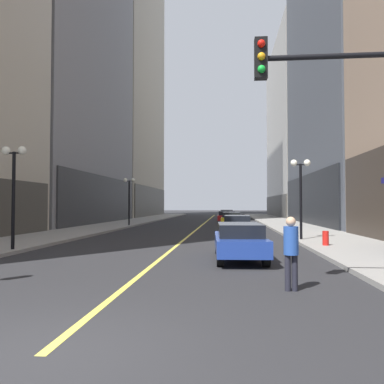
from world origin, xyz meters
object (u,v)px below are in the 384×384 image
car_yellow (232,219)px  street_lamp_left_near (14,174)px  street_lamp_left_far (129,191)px  fire_hydrant_right (326,240)px  car_grey (237,225)px  car_blue (239,240)px  street_lamp_right_mid (301,181)px  car_red (227,216)px  traffic_light_near_right (363,123)px  car_black (226,214)px  pedestrian_in_blue_hoodie (291,248)px

car_yellow → street_lamp_left_near: bearing=-114.9°
street_lamp_left_near → street_lamp_left_far: 18.86m
fire_hydrant_right → car_grey: bearing=119.9°
car_blue → street_lamp_right_mid: bearing=63.3°
street_lamp_right_mid → fire_hydrant_right: street_lamp_right_mid is taller
fire_hydrant_right → street_lamp_left_near: bearing=-168.4°
car_blue → car_red: size_ratio=1.00×
traffic_light_near_right → fire_hydrant_right: 10.16m
traffic_light_near_right → street_lamp_right_mid: bearing=85.2°
traffic_light_near_right → street_lamp_right_mid: (1.05, 12.57, -0.49)m
traffic_light_near_right → street_lamp_right_mid: traffic_light_near_right is taller
street_lamp_left_far → traffic_light_near_right: bearing=-65.3°
car_red → fire_hydrant_right: car_red is taller
car_blue → street_lamp_left_near: bearing=172.9°
car_yellow → car_black: (-0.48, 16.88, 0.00)m
street_lamp_left_near → fire_hydrant_right: bearing=11.6°
pedestrian_in_blue_hoodie → street_lamp_left_far: bearing=112.5°
car_blue → street_lamp_left_far: (-9.28, 20.02, 2.54)m
traffic_light_near_right → fire_hydrant_right: size_ratio=7.06×
pedestrian_in_blue_hoodie → street_lamp_left_far: size_ratio=0.39×
car_black → street_lamp_left_near: street_lamp_left_near is taller
car_grey → car_yellow: size_ratio=1.13×
car_yellow → pedestrian_in_blue_hoodie: (1.07, -26.02, 0.28)m
car_grey → pedestrian_in_blue_hoodie: bearing=-86.9°
street_lamp_left_far → car_grey: bearing=-45.0°
street_lamp_left_near → traffic_light_near_right: bearing=-29.8°
traffic_light_near_right → street_lamp_left_near: 13.55m
car_grey → street_lamp_left_near: street_lamp_left_near is taller
car_yellow → car_red: 6.81m
car_black → car_yellow: bearing=-88.4°
street_lamp_left_near → fire_hydrant_right: size_ratio=5.54×
car_grey → car_yellow: 10.57m
car_grey → pedestrian_in_blue_hoodie: pedestrian_in_blue_hoodie is taller
car_blue → car_red: same height
car_grey → fire_hydrant_right: bearing=-60.1°
car_black → traffic_light_near_right: size_ratio=0.77×
car_yellow → street_lamp_left_near: street_lamp_left_near is taller
car_yellow → street_lamp_left_near: (-9.25, -19.94, 2.54)m
car_blue → traffic_light_near_right: traffic_light_near_right is taller
car_blue → street_lamp_left_far: 22.21m
car_black → street_lamp_right_mid: bearing=-82.6°
car_red → street_lamp_left_far: bearing=-138.2°
car_yellow → traffic_light_near_right: bearing=-84.7°
street_lamp_left_far → fire_hydrant_right: (13.30, -16.12, -2.86)m
car_yellow → pedestrian_in_blue_hoodie: pedestrian_in_blue_hoodie is taller
street_lamp_left_far → street_lamp_right_mid: size_ratio=1.00×
car_yellow → pedestrian_in_blue_hoodie: bearing=-87.6°
street_lamp_right_mid → fire_hydrant_right: (0.50, -3.10, -2.86)m
car_black → street_lamp_left_far: bearing=-116.0°
fire_hydrant_right → pedestrian_in_blue_hoodie: bearing=-108.7°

